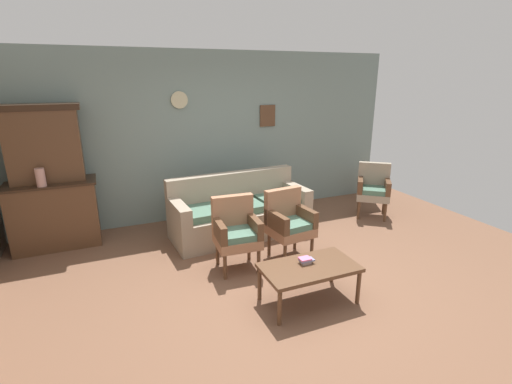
# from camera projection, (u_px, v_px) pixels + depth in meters

# --- Properties ---
(ground_plane) EXTENTS (7.68, 7.68, 0.00)m
(ground_plane) POSITION_uv_depth(u_px,v_px,m) (289.00, 286.00, 4.27)
(ground_plane) COLOR brown
(wall_back_with_decor) EXTENTS (6.40, 0.09, 2.70)m
(wall_back_with_decor) POSITION_uv_depth(u_px,v_px,m) (217.00, 136.00, 6.17)
(wall_back_with_decor) COLOR gray
(wall_back_with_decor) RESTS_ON ground
(side_cabinet) EXTENTS (1.16, 0.55, 0.93)m
(side_cabinet) POSITION_uv_depth(u_px,v_px,m) (55.00, 214.00, 5.17)
(side_cabinet) COLOR brown
(side_cabinet) RESTS_ON ground
(cabinet_upper_hutch) EXTENTS (0.99, 0.38, 1.03)m
(cabinet_upper_hutch) POSITION_uv_depth(u_px,v_px,m) (44.00, 143.00, 4.95)
(cabinet_upper_hutch) COLOR brown
(cabinet_upper_hutch) RESTS_ON side_cabinet
(vase_on_cabinet) EXTENTS (0.12, 0.12, 0.24)m
(vase_on_cabinet) POSITION_uv_depth(u_px,v_px,m) (41.00, 177.00, 4.81)
(vase_on_cabinet) COLOR tan
(vase_on_cabinet) RESTS_ON side_cabinet
(floral_couch) EXTENTS (2.10, 0.94, 0.90)m
(floral_couch) POSITION_uv_depth(u_px,v_px,m) (240.00, 213.00, 5.61)
(floral_couch) COLOR gray
(floral_couch) RESTS_ON ground
(armchair_near_couch_end) EXTENTS (0.55, 0.52, 0.90)m
(armchair_near_couch_end) POSITION_uv_depth(u_px,v_px,m) (236.00, 230.00, 4.56)
(armchair_near_couch_end) COLOR #9E6B4C
(armchair_near_couch_end) RESTS_ON ground
(armchair_row_middle) EXTENTS (0.57, 0.55, 0.90)m
(armchair_row_middle) POSITION_uv_depth(u_px,v_px,m) (289.00, 221.00, 4.85)
(armchair_row_middle) COLOR #9E6B4C
(armchair_row_middle) RESTS_ON ground
(wingback_chair_by_fireplace) EXTENTS (0.71, 0.71, 0.90)m
(wingback_chair_by_fireplace) POSITION_uv_depth(u_px,v_px,m) (373.00, 188.00, 6.29)
(wingback_chair_by_fireplace) COLOR gray
(wingback_chair_by_fireplace) RESTS_ON ground
(coffee_table) EXTENTS (1.00, 0.56, 0.42)m
(coffee_table) POSITION_uv_depth(u_px,v_px,m) (309.00, 270.00, 3.88)
(coffee_table) COLOR brown
(coffee_table) RESTS_ON ground
(book_stack_on_table) EXTENTS (0.16, 0.10, 0.06)m
(book_stack_on_table) POSITION_uv_depth(u_px,v_px,m) (306.00, 260.00, 3.91)
(book_stack_on_table) COLOR gray
(book_stack_on_table) RESTS_ON coffee_table
(floor_vase_by_wall) EXTENTS (0.23, 0.23, 0.59)m
(floor_vase_by_wall) POSITION_uv_depth(u_px,v_px,m) (369.00, 186.00, 7.13)
(floor_vase_by_wall) COLOR brown
(floor_vase_by_wall) RESTS_ON ground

